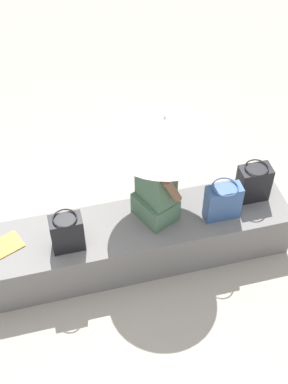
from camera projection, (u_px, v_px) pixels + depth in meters
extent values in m
plane|color=#9E9384|center=(133.00, 256.00, 4.90)|extent=(14.00, 14.00, 0.00)
cube|color=slate|center=(133.00, 241.00, 4.73)|extent=(2.79, 0.60, 0.46)
cube|color=#47664C|center=(155.00, 207.00, 4.56)|extent=(0.39, 0.42, 0.22)
cube|color=#47664C|center=(156.00, 178.00, 4.30)|extent=(0.31, 0.37, 0.48)
sphere|color=brown|center=(157.00, 147.00, 4.05)|extent=(0.20, 0.20, 0.20)
cylinder|color=brown|center=(141.00, 162.00, 4.39)|extent=(0.21, 0.14, 0.32)
cylinder|color=brown|center=(172.00, 190.00, 4.18)|extent=(0.21, 0.14, 0.32)
cylinder|color=#B7B7BC|center=(163.00, 166.00, 4.33)|extent=(0.02, 0.02, 1.01)
cone|color=silver|center=(164.00, 128.00, 4.04)|extent=(0.93, 0.93, 0.21)
sphere|color=#B7B7BC|center=(165.00, 116.00, 3.96)|extent=(0.03, 0.03, 0.03)
cube|color=#335184|center=(223.00, 202.00, 4.51)|extent=(0.30, 0.14, 0.34)
torus|color=#335184|center=(225.00, 187.00, 4.38)|extent=(0.22, 0.22, 0.01)
cube|color=black|center=(253.00, 183.00, 4.66)|extent=(0.28, 0.16, 0.35)
torus|color=black|center=(257.00, 168.00, 4.52)|extent=(0.21, 0.21, 0.01)
cube|color=black|center=(67.00, 233.00, 4.28)|extent=(0.26, 0.16, 0.34)
torus|color=black|center=(65.00, 218.00, 4.14)|extent=(0.20, 0.20, 0.01)
cube|color=gold|center=(5.00, 246.00, 4.40)|extent=(0.34, 0.29, 0.01)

